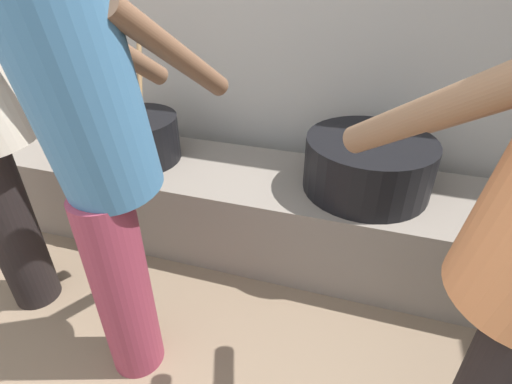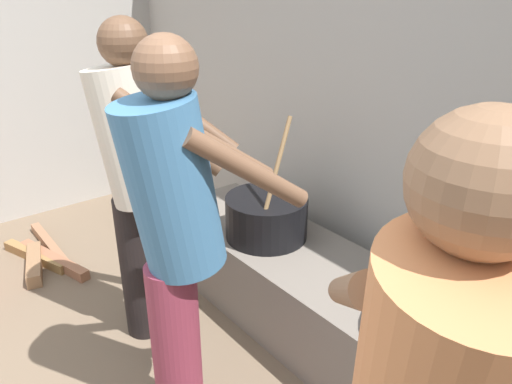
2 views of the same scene
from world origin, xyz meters
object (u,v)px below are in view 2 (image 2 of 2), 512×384
(cooking_pot_main, at_px, (266,217))
(cook_in_blue_shirt, at_px, (176,230))
(cooking_pot_secondary, at_px, (477,323))
(cook_in_cream_shirt, at_px, (135,170))

(cooking_pot_main, distance_m, cook_in_blue_shirt, 0.98)
(cooking_pot_main, height_order, cooking_pot_secondary, cooking_pot_main)
(cook_in_blue_shirt, bearing_deg, cooking_pot_main, 118.56)
(cooking_pot_secondary, relative_size, cook_in_cream_shirt, 0.36)
(cooking_pot_main, relative_size, cook_in_blue_shirt, 0.42)
(cook_in_blue_shirt, bearing_deg, cooking_pot_secondary, 47.52)
(cooking_pot_secondary, xyz_separation_m, cook_in_blue_shirt, (-0.78, -0.85, 0.36))
(cook_in_cream_shirt, distance_m, cook_in_blue_shirt, 0.65)
(cooking_pot_main, relative_size, cook_in_cream_shirt, 0.42)
(cooking_pot_main, height_order, cook_in_blue_shirt, cook_in_blue_shirt)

